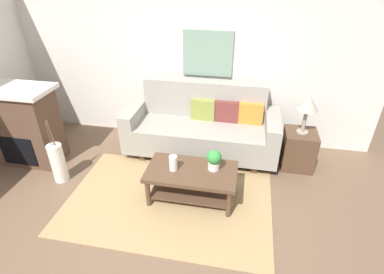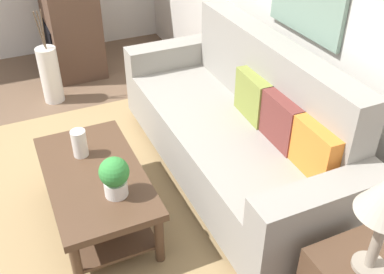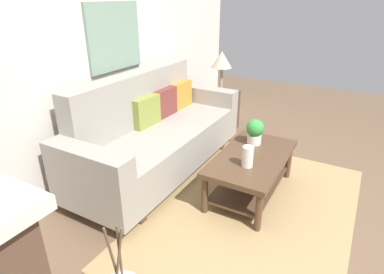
{
  "view_description": "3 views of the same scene",
  "coord_description": "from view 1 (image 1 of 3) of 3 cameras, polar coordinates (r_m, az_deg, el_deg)",
  "views": [
    {
      "loc": [
        0.83,
        -2.25,
        2.64
      ],
      "look_at": [
        0.2,
        1.01,
        0.67
      ],
      "focal_mm": 28.13,
      "sensor_mm": 36.0,
      "label": 1
    },
    {
      "loc": [
        2.56,
        0.28,
        2.24
      ],
      "look_at": [
        0.39,
        1.26,
        0.61
      ],
      "focal_mm": 41.92,
      "sensor_mm": 36.0,
      "label": 2
    },
    {
      "loc": [
        -2.34,
        -0.19,
        1.83
      ],
      "look_at": [
        0.24,
        1.27,
        0.49
      ],
      "focal_mm": 29.72,
      "sensor_mm": 36.0,
      "label": 3
    }
  ],
  "objects": [
    {
      "name": "tabletop_vase",
      "position": [
        3.63,
        -3.58,
        -4.95
      ],
      "size": [
        0.1,
        0.1,
        0.19
      ],
      "primitive_type": "cylinder",
      "color": "white",
      "rests_on": "coffee_table"
    },
    {
      "name": "potted_plant_tabletop",
      "position": [
        3.62,
        4.21,
        -4.25
      ],
      "size": [
        0.18,
        0.18,
        0.26
      ],
      "color": "white",
      "rests_on": "coffee_table"
    },
    {
      "name": "floor_vase_branch_b",
      "position": [
        4.23,
        -25.33,
        0.74
      ],
      "size": [
        0.04,
        0.03,
        0.36
      ],
      "primitive_type": "cylinder",
      "rotation": [
        -0.06,
        -0.09,
        0.0
      ],
      "color": "brown",
      "rests_on": "floor_vase"
    },
    {
      "name": "floor_vase",
      "position": [
        4.43,
        -24.05,
        -4.51
      ],
      "size": [
        0.19,
        0.19,
        0.56
      ],
      "primitive_type": "cylinder",
      "color": "white",
      "rests_on": "ground_plane"
    },
    {
      "name": "area_rug",
      "position": [
        3.9,
        -4.4,
        -11.93
      ],
      "size": [
        2.54,
        1.67,
        0.01
      ],
      "primitive_type": "cube",
      "color": "#A38456",
      "rests_on": "ground_plane"
    },
    {
      "name": "couch",
      "position": [
        4.56,
        1.81,
        1.76
      ],
      "size": [
        2.26,
        0.84,
        1.08
      ],
      "color": "gray",
      "rests_on": "ground_plane"
    },
    {
      "name": "side_table",
      "position": [
        4.59,
        19.51,
        -2.23
      ],
      "size": [
        0.44,
        0.44,
        0.56
      ],
      "primitive_type": "cube",
      "color": "#513826",
      "rests_on": "ground_plane"
    },
    {
      "name": "fireplace",
      "position": [
        4.94,
        -29.25,
        1.96
      ],
      "size": [
        1.02,
        0.58,
        1.16
      ],
      "color": "brown",
      "rests_on": "ground_plane"
    },
    {
      "name": "floor_vase_branch_c",
      "position": [
        4.2,
        -25.58,
        0.51
      ],
      "size": [
        0.05,
        0.05,
        0.36
      ],
      "primitive_type": "cylinder",
      "rotation": [
        0.12,
        0.12,
        0.0
      ],
      "color": "brown",
      "rests_on": "floor_vase"
    },
    {
      "name": "framed_painting",
      "position": [
        4.62,
        3.0,
        15.5
      ],
      "size": [
        0.74,
        0.03,
        0.67
      ],
      "primitive_type": "cube",
      "color": "gray"
    },
    {
      "name": "floor_vase_branch_a",
      "position": [
        4.2,
        -25.12,
        0.59
      ],
      "size": [
        0.03,
        0.03,
        0.36
      ],
      "primitive_type": "cylinder",
      "rotation": [
        0.05,
        -0.04,
        0.0
      ],
      "color": "brown",
      "rests_on": "floor_vase"
    },
    {
      "name": "coffee_table",
      "position": [
        3.74,
        -0.08,
        -7.7
      ],
      "size": [
        1.1,
        0.6,
        0.43
      ],
      "color": "#513826",
      "rests_on": "ground_plane"
    },
    {
      "name": "table_lamp",
      "position": [
        4.26,
        21.16,
        5.87
      ],
      "size": [
        0.28,
        0.28,
        0.57
      ],
      "color": "gray",
      "rests_on": "side_table"
    },
    {
      "name": "wall_back",
      "position": [
        4.74,
        0.46,
        14.92
      ],
      "size": [
        5.61,
        0.1,
        2.7
      ],
      "primitive_type": "cube",
      "color": "silver",
      "rests_on": "ground_plane"
    },
    {
      "name": "throw_pillow_orange",
      "position": [
        4.52,
        11.04,
        4.42
      ],
      "size": [
        0.36,
        0.13,
        0.32
      ],
      "primitive_type": "cube",
      "rotation": [
        0.0,
        0.0,
        -0.03
      ],
      "color": "orange",
      "rests_on": "couch"
    },
    {
      "name": "ground_plane",
      "position": [
        3.56,
        -6.54,
        -17.32
      ],
      "size": [
        9.61,
        9.61,
        0.0
      ],
      "primitive_type": "plane",
      "color": "brown"
    },
    {
      "name": "throw_pillow_maroon",
      "position": [
        4.53,
        6.56,
        4.85
      ],
      "size": [
        0.36,
        0.13,
        0.32
      ],
      "primitive_type": "cube",
      "rotation": [
        0.0,
        0.0,
        -0.03
      ],
      "color": "brown",
      "rests_on": "couch"
    },
    {
      "name": "throw_pillow_olive",
      "position": [
        4.56,
        2.12,
        5.25
      ],
      "size": [
        0.37,
        0.14,
        0.32
      ],
      "primitive_type": "cube",
      "rotation": [
        0.0,
        0.0,
        -0.05
      ],
      "color": "olive",
      "rests_on": "couch"
    }
  ]
}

